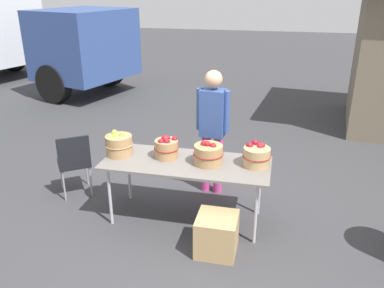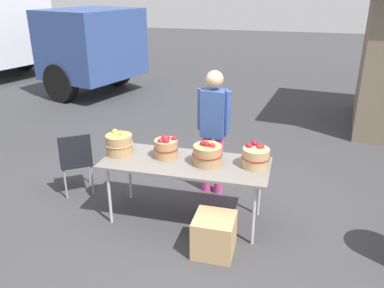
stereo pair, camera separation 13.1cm
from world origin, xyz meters
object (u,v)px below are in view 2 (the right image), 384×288
Objects in this scene: market_table at (185,165)px; apple_basket_green_0 at (119,144)px; apple_basket_red_0 at (166,147)px; produce_crate at (214,235)px; vendor_adult at (214,123)px; apple_basket_red_1 at (207,154)px; apple_basket_red_2 at (256,157)px; folding_chair at (76,158)px.

apple_basket_green_0 reaches higher than market_table.
apple_basket_red_0 reaches higher than market_table.
market_table is 0.86m from produce_crate.
produce_crate is at bearing -49.72° from market_table.
vendor_adult is (0.17, 0.74, 0.27)m from market_table.
vendor_adult is (-0.08, 0.73, 0.11)m from apple_basket_red_1.
apple_basket_red_1 is at bearing -172.70° from apple_basket_red_2.
apple_basket_red_0 is 0.51m from apple_basket_red_1.
apple_basket_red_2 is (1.60, 0.05, -0.01)m from apple_basket_green_0.
apple_basket_red_2 is at bearing 139.33° from vendor_adult.
apple_basket_red_1 reaches higher than market_table.
vendor_adult is at bearing 77.09° from market_table.
market_table is at bearing 130.28° from produce_crate.
market_table is 5.76× the size of apple_basket_green_0.
market_table is 0.81m from vendor_adult.
apple_basket_red_1 is 0.39× the size of folding_chair.
folding_chair is (-1.55, 0.24, -0.20)m from market_table.
apple_basket_green_0 is 1.05× the size of apple_basket_red_2.
apple_basket_red_1 is 1.86m from folding_chair.
folding_chair reaches higher than market_table.
vendor_adult reaches higher than apple_basket_green_0.
apple_basket_red_0 is 1.36m from folding_chair.
produce_crate is (0.45, -0.54, -0.50)m from market_table.
folding_chair is 2.06× the size of produce_crate.
apple_basket_red_2 is 0.19× the size of vendor_adult.
vendor_adult reaches higher than folding_chair.
produce_crate is at bearing -117.83° from apple_basket_red_2.
market_table is at bearing -177.30° from apple_basket_red_1.
apple_basket_green_0 is 0.38× the size of folding_chair.
produce_crate is at bearing 109.27° from vendor_adult.
apple_basket_red_2 is at bearing 0.40° from apple_basket_red_0.
vendor_adult is 3.96× the size of produce_crate.
apple_basket_red_2 reaches higher than folding_chair.
apple_basket_green_0 is 1.54m from produce_crate.
apple_basket_red_2 is 0.91m from vendor_adult.
apple_basket_red_1 is at bearing 103.11° from vendor_adult.
produce_crate is (0.20, -0.55, -0.66)m from apple_basket_red_1.
apple_basket_red_0 reaches higher than folding_chair.
apple_basket_red_1 is 0.74m from vendor_adult.
produce_crate is (2.01, -0.78, -0.30)m from folding_chair.
folding_chair is at bearing 171.06° from market_table.
apple_basket_green_0 is 0.85m from folding_chair.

